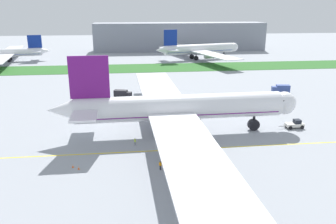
# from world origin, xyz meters

# --- Properties ---
(ground_plane) EXTENTS (600.00, 600.00, 0.00)m
(ground_plane) POSITION_xyz_m (0.00, 0.00, 0.00)
(ground_plane) COLOR #9399A0
(ground_plane) RESTS_ON ground
(apron_taxi_line) EXTENTS (280.00, 0.36, 0.01)m
(apron_taxi_line) POSITION_xyz_m (0.00, -3.38, 0.00)
(apron_taxi_line) COLOR yellow
(apron_taxi_line) RESTS_ON ground
(grass_median_strip) EXTENTS (320.00, 24.00, 0.10)m
(grass_median_strip) POSITION_xyz_m (0.00, 95.70, 0.05)
(grass_median_strip) COLOR #2D6628
(grass_median_strip) RESTS_ON ground
(airliner_foreground) EXTENTS (56.96, 90.39, 18.42)m
(airliner_foreground) POSITION_xyz_m (3.51, 5.79, 6.25)
(airliner_foreground) COLOR white
(airliner_foreground) RESTS_ON ground
(pushback_tug) EXTENTS (6.12, 2.52, 2.10)m
(pushback_tug) POSITION_xyz_m (32.71, 6.42, 0.96)
(pushback_tug) COLOR white
(pushback_tug) RESTS_ON ground
(ground_crew_wingwalker_port) EXTENTS (0.34, 0.60, 1.74)m
(ground_crew_wingwalker_port) POSITION_xyz_m (10.96, 13.74, 1.06)
(ground_crew_wingwalker_port) COLOR black
(ground_crew_wingwalker_port) RESTS_ON ground
(ground_crew_marshaller_front) EXTENTS (0.28, 0.54, 1.56)m
(ground_crew_marshaller_front) POSITION_xyz_m (-6.14, 0.11, 0.95)
(ground_crew_marshaller_front) COLOR black
(ground_crew_marshaller_front) RESTS_ON ground
(ground_crew_wingwalker_starboard) EXTENTS (0.49, 0.50, 1.71)m
(ground_crew_wingwalker_starboard) POSITION_xyz_m (-1.94, -12.07, 1.04)
(ground_crew_wingwalker_starboard) COLOR black
(ground_crew_wingwalker_starboard) RESTS_ON ground
(traffic_cone_near_nose) EXTENTS (0.36, 0.36, 0.58)m
(traffic_cone_near_nose) POSITION_xyz_m (-16.63, -10.06, 0.28)
(traffic_cone_near_nose) COLOR #F2590C
(traffic_cone_near_nose) RESTS_ON ground
(traffic_cone_port_wing) EXTENTS (0.36, 0.36, 0.58)m
(traffic_cone_port_wing) POSITION_xyz_m (-17.78, -9.16, 0.28)
(traffic_cone_port_wing) COLOR #F2590C
(traffic_cone_port_wing) RESTS_ON ground
(service_truck_baggage_loader) EXTENTS (6.14, 3.29, 2.86)m
(service_truck_baggage_loader) POSITION_xyz_m (44.40, 40.27, 1.55)
(service_truck_baggage_loader) COLOR #33478C
(service_truck_baggage_loader) RESTS_ON ground
(service_truck_fuel_bowser) EXTENTS (5.86, 3.52, 2.77)m
(service_truck_fuel_bowser) POSITION_xyz_m (-8.98, 39.39, 1.51)
(service_truck_fuel_bowser) COLOR black
(service_truck_fuel_bowser) RESTS_ON ground
(parked_airliner_far_centre) EXTENTS (46.99, 76.33, 13.65)m
(parked_airliner_far_centre) POSITION_xyz_m (-71.83, 124.46, 4.63)
(parked_airliner_far_centre) COLOR white
(parked_airliner_far_centre) RESTS_ON ground
(parked_airliner_far_right) EXTENTS (49.34, 79.36, 16.57)m
(parked_airliner_far_right) POSITION_xyz_m (32.20, 120.47, 5.62)
(parked_airliner_far_right) COLOR white
(parked_airliner_far_right) RESTS_ON ground
(terminal_building) EXTENTS (112.56, 20.00, 18.00)m
(terminal_building) POSITION_xyz_m (28.40, 163.98, 9.00)
(terminal_building) COLOR gray
(terminal_building) RESTS_ON ground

